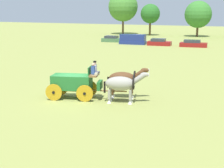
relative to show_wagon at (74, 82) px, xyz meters
name	(u,v)px	position (x,y,z in m)	size (l,w,h in m)	color
ground_plane	(72,98)	(-0.16, -0.05, -1.19)	(220.00, 220.00, 0.00)	olive
show_wagon	(74,82)	(0.00, 0.00, 0.00)	(5.74, 2.57, 2.74)	#236B2D
draft_horse_near	(124,79)	(3.23, 1.64, 0.20)	(2.97, 1.51, 2.26)	brown
draft_horse_off	(122,84)	(3.60, 0.40, 0.14)	(3.05, 1.52, 2.19)	#9E998E
parked_vehicle_a	(112,39)	(-15.38, 39.59, -0.66)	(4.29, 2.37, 1.20)	#477047
parked_vehicle_b	(133,39)	(-10.03, 37.15, -0.31)	(5.05, 2.34, 1.80)	navy
parked_vehicle_c	(159,42)	(-5.00, 37.18, -0.66)	(4.33, 2.37, 1.22)	maroon
parked_vehicle_d	(193,44)	(1.00, 37.32, -0.66)	(4.75, 2.29, 1.20)	maroon
tree_a	(123,7)	(-21.48, 59.29, 5.74)	(7.47, 7.47, 10.67)	brown
tree_b	(150,14)	(-13.87, 58.36, 4.04)	(4.70, 4.70, 7.60)	brown
tree_c	(198,14)	(-2.56, 59.36, 3.94)	(6.23, 6.23, 8.26)	brown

